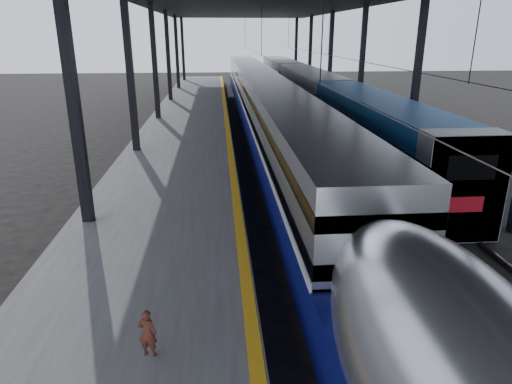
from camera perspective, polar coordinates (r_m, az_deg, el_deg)
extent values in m
plane|color=black|center=(12.13, 2.39, -16.21)|extent=(160.00, 160.00, 0.00)
cube|color=#4C4C4F|center=(30.59, -8.82, 6.68)|extent=(6.00, 80.00, 1.00)
cube|color=gold|center=(30.41, -3.56, 7.77)|extent=(0.30, 80.00, 0.01)
cube|color=slate|center=(30.71, 0.19, 6.15)|extent=(0.08, 80.00, 0.16)
cube|color=slate|center=(30.86, 2.87, 6.19)|extent=(0.08, 80.00, 0.16)
cube|color=slate|center=(31.53, 9.34, 6.24)|extent=(0.08, 80.00, 0.16)
cube|color=slate|center=(31.90, 11.87, 6.24)|extent=(0.08, 80.00, 0.16)
cube|color=black|center=(15.68, -21.61, 8.61)|extent=(0.35, 0.35, 9.00)
cube|color=black|center=(25.33, -15.35, 12.84)|extent=(0.35, 0.35, 9.00)
cube|color=black|center=(27.21, 19.39, 12.84)|extent=(0.35, 0.35, 9.00)
cube|color=black|center=(35.18, -12.50, 14.67)|extent=(0.35, 0.35, 9.00)
cube|color=black|center=(36.56, 13.05, 14.79)|extent=(0.35, 0.35, 9.00)
cube|color=black|center=(45.10, -10.88, 15.69)|extent=(0.35, 0.35, 9.00)
cube|color=black|center=(46.18, 9.27, 15.85)|extent=(0.35, 0.35, 9.00)
cube|color=black|center=(55.04, -9.84, 16.33)|extent=(0.35, 0.35, 9.00)
cube|color=black|center=(55.93, 6.77, 16.51)|extent=(0.35, 0.35, 9.00)
cube|color=black|center=(65.01, -9.11, 16.77)|extent=(0.35, 0.35, 9.00)
cube|color=black|center=(65.76, 5.01, 16.96)|extent=(0.35, 0.35, 9.00)
cylinder|color=slate|center=(30.02, 1.63, 16.30)|extent=(0.03, 74.00, 0.03)
cylinder|color=slate|center=(30.97, 11.24, 16.05)|extent=(0.03, 74.00, 0.03)
cube|color=#B8BBC0|center=(37.36, 0.36, 11.83)|extent=(2.79, 57.00, 3.85)
cube|color=navy|center=(36.06, 0.58, 9.62)|extent=(2.87, 62.00, 1.49)
cube|color=silver|center=(37.42, 0.36, 11.17)|extent=(2.89, 57.00, 0.10)
cube|color=black|center=(37.24, 0.37, 13.52)|extent=(2.83, 57.00, 0.40)
cube|color=black|center=(37.36, 0.36, 11.83)|extent=(2.83, 57.00, 0.40)
ellipsoid|color=#B8BBC0|center=(8.05, 22.17, -20.51)|extent=(2.79, 8.40, 3.85)
cube|color=black|center=(28.44, 2.06, 5.32)|extent=(2.12, 2.60, 0.40)
cube|color=#164F94|center=(24.81, 15.02, 6.87)|extent=(2.80, 18.00, 3.79)
cube|color=gray|center=(17.39, 24.02, 0.69)|extent=(2.85, 1.20, 3.84)
cube|color=black|center=(16.65, 25.39, 2.78)|extent=(1.70, 0.06, 0.85)
cube|color=#A70C18|center=(17.02, 24.77, -1.41)|extent=(1.20, 0.06, 0.55)
cube|color=gray|center=(42.94, 6.58, 12.38)|extent=(2.80, 18.00, 3.79)
cube|color=gray|center=(61.60, 3.11, 14.52)|extent=(2.80, 18.00, 3.79)
cube|color=black|center=(19.98, 20.16, -2.06)|extent=(2.20, 2.40, 0.36)
cube|color=black|center=(40.29, 7.31, 9.29)|extent=(2.20, 2.40, 0.36)
imported|color=#492018|center=(9.54, -13.40, -16.77)|extent=(0.41, 0.32, 1.02)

